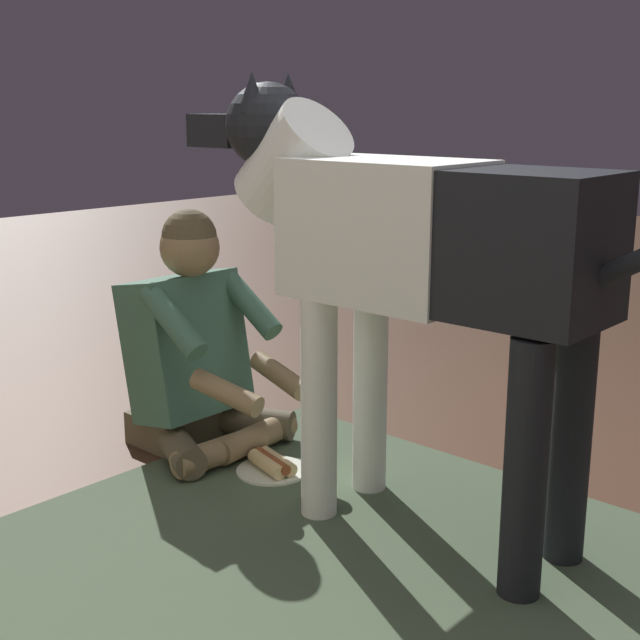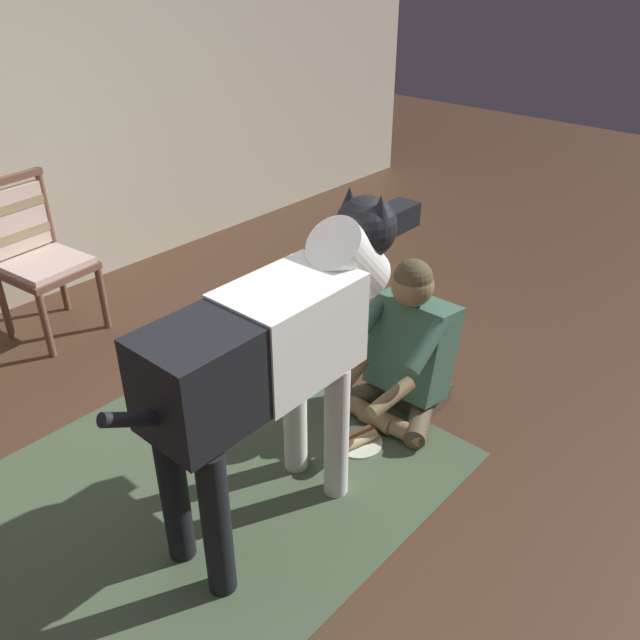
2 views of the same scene
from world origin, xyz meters
name	(u,v)px [view 1 (image 1 of 2)]	position (x,y,z in m)	size (l,w,h in m)	color
ground_plane	(422,542)	(0.00, 0.00, 0.00)	(15.51, 15.51, 0.00)	#482F20
area_rug	(364,583)	(-0.02, 0.29, 0.00)	(2.10, 1.74, 0.01)	#43553C
person_sitting_on_floor	(195,351)	(1.04, -0.04, 0.36)	(0.66, 0.58, 0.86)	brown
large_dog	(404,245)	(0.13, -0.06, 0.84)	(1.62, 0.36, 1.31)	white
hot_dog_on_plate	(272,466)	(0.66, -0.05, 0.03)	(0.24, 0.24, 0.06)	silver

